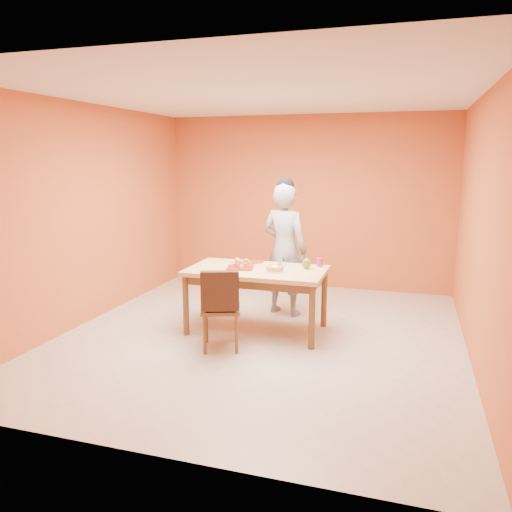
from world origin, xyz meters
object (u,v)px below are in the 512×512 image
(person, at_px, (285,250))
(pastry_platter, at_px, (240,267))
(dining_chair, at_px, (220,307))
(egg_ornament, at_px, (306,264))
(sponge_cake, at_px, (275,269))
(magenta_glass, at_px, (319,262))
(red_dinner_plate, at_px, (255,262))
(checker_tin, at_px, (306,265))
(dining_table, at_px, (257,276))

(person, bearing_deg, pastry_platter, 82.33)
(dining_chair, xyz_separation_m, egg_ornament, (0.76, 0.84, 0.36))
(sponge_cake, distance_m, magenta_glass, 0.61)
(person, distance_m, pastry_platter, 0.86)
(red_dinner_plate, bearing_deg, checker_tin, -2.04)
(checker_tin, bearing_deg, pastry_platter, -153.84)
(dining_chair, height_order, sponge_cake, dining_chair)
(person, xyz_separation_m, checker_tin, (0.38, -0.44, -0.09))
(dining_table, distance_m, dining_chair, 0.73)
(dining_chair, xyz_separation_m, person, (0.35, 1.44, 0.39))
(dining_table, distance_m, red_dinner_plate, 0.39)
(sponge_cake, distance_m, checker_tin, 0.50)
(dining_table, height_order, checker_tin, checker_tin)
(pastry_platter, distance_m, checker_tin, 0.80)
(pastry_platter, bearing_deg, dining_table, 7.09)
(magenta_glass, bearing_deg, dining_chair, -130.98)
(dining_chair, height_order, magenta_glass, dining_chair)
(person, bearing_deg, checker_tin, 146.05)
(checker_tin, bearing_deg, sponge_cake, -123.92)
(person, height_order, magenta_glass, person)
(dining_table, xyz_separation_m, sponge_cake, (0.24, -0.09, 0.13))
(egg_ornament, height_order, magenta_glass, egg_ornament)
(egg_ornament, distance_m, checker_tin, 0.17)
(dining_chair, relative_size, checker_tin, 8.36)
(dining_chair, bearing_deg, magenta_glass, 29.23)
(checker_tin, bearing_deg, dining_table, -147.88)
(dining_table, bearing_deg, checker_tin, 32.12)
(dining_chair, distance_m, magenta_glass, 1.39)
(egg_ornament, relative_size, magenta_glass, 1.26)
(egg_ornament, bearing_deg, checker_tin, 120.06)
(person, relative_size, sponge_cake, 8.65)
(red_dinner_plate, height_order, magenta_glass, magenta_glass)
(dining_chair, xyz_separation_m, red_dinner_plate, (0.07, 1.02, 0.30))
(dining_chair, bearing_deg, person, 56.62)
(dining_table, height_order, red_dinner_plate, red_dinner_plate)
(sponge_cake, xyz_separation_m, egg_ornament, (0.32, 0.25, 0.03))
(pastry_platter, height_order, magenta_glass, magenta_glass)
(checker_tin, bearing_deg, egg_ornament, -76.86)
(magenta_glass, bearing_deg, egg_ornament, -123.86)
(sponge_cake, bearing_deg, checker_tin, 56.08)
(egg_ornament, bearing_deg, sponge_cake, -124.70)
(red_dinner_plate, bearing_deg, dining_table, -69.13)
(sponge_cake, height_order, egg_ornament, egg_ornament)
(person, distance_m, checker_tin, 0.58)
(egg_ornament, relative_size, checker_tin, 1.18)
(magenta_glass, relative_size, checker_tin, 0.94)
(person, relative_size, red_dinner_plate, 7.90)
(pastry_platter, xyz_separation_m, magenta_glass, (0.87, 0.37, 0.04))
(dining_table, relative_size, checker_tin, 14.81)
(sponge_cake, xyz_separation_m, magenta_glass, (0.44, 0.43, 0.02))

